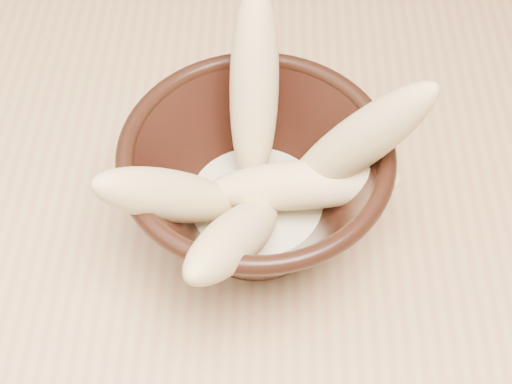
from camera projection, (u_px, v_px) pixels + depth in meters
table at (449, 145)px, 0.68m from camera, size 1.20×0.80×0.75m
bowl at (256, 185)px, 0.48m from camera, size 0.18×0.18×0.10m
milk_puddle at (256, 205)px, 0.50m from camera, size 0.10×0.10×0.01m
banana_upright at (254, 89)px, 0.47m from camera, size 0.04×0.10×0.14m
banana_left at (172, 196)px, 0.44m from camera, size 0.11×0.09×0.11m
banana_right at (353, 146)px, 0.44m from camera, size 0.11×0.06×0.14m
banana_across at (301, 185)px, 0.47m from camera, size 0.14×0.04×0.05m
banana_front at (235, 238)px, 0.43m from camera, size 0.08×0.13×0.11m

